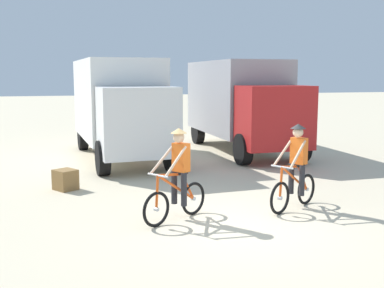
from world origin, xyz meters
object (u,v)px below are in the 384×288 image
at_px(box_truck_grey_hauler, 241,101).
at_px(cyclist_orange_shirt, 178,178).
at_px(box_truck_white_box, 120,103).
at_px(cyclist_cowboy_hat, 296,170).
at_px(supply_crate, 65,180).

distance_m(box_truck_grey_hauler, cyclist_orange_shirt, 9.01).
height_order(box_truck_white_box, cyclist_orange_shirt, box_truck_white_box).
bearing_deg(box_truck_white_box, cyclist_orange_shirt, -89.11).
xyz_separation_m(cyclist_cowboy_hat, supply_crate, (-4.67, 3.11, -0.59)).
xyz_separation_m(box_truck_grey_hauler, cyclist_orange_shirt, (-4.47, -7.76, -1.03)).
relative_size(cyclist_orange_shirt, supply_crate, 3.53).
relative_size(box_truck_grey_hauler, supply_crate, 13.11).
height_order(box_truck_grey_hauler, supply_crate, box_truck_grey_hauler).
xyz_separation_m(box_truck_white_box, cyclist_cowboy_hat, (2.72, -7.36, -1.03)).
height_order(cyclist_cowboy_hat, supply_crate, cyclist_cowboy_hat).
bearing_deg(box_truck_white_box, box_truck_grey_hauler, 3.92).
xyz_separation_m(cyclist_orange_shirt, cyclist_cowboy_hat, (2.61, 0.08, 0.00)).
height_order(cyclist_orange_shirt, supply_crate, cyclist_orange_shirt).
bearing_deg(cyclist_cowboy_hat, box_truck_grey_hauler, 76.40).
xyz_separation_m(box_truck_white_box, cyclist_orange_shirt, (0.12, -7.45, -1.03)).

